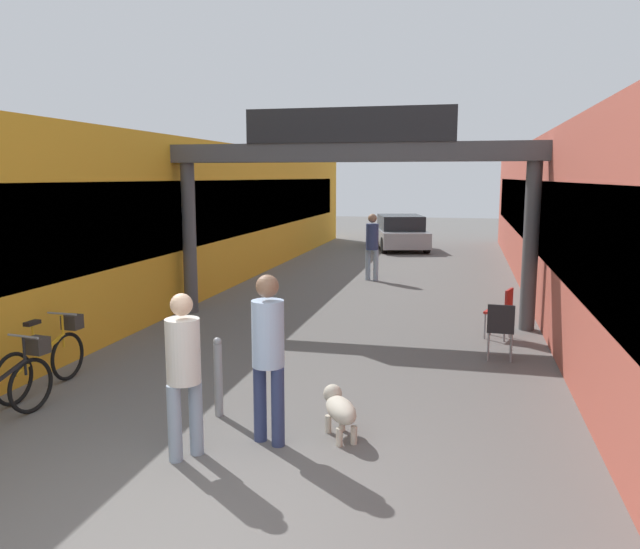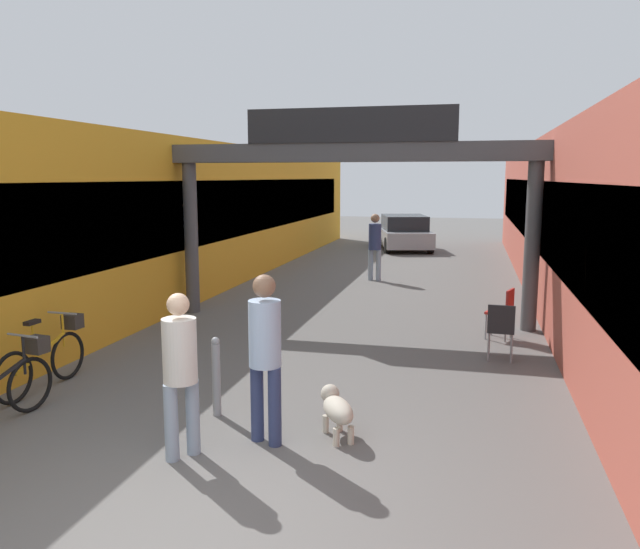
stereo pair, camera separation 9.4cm
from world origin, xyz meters
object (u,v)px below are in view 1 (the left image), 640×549
object	(u,v)px
cafe_chair_black_nearer	(501,326)
dog_on_leash	(339,408)
pedestrian_companion	(184,365)
bicycle_black_nearest	(2,388)
cafe_chair_red_farther	(503,308)
parked_car_silver	(400,233)
bollard_post_metal	(218,376)
pedestrian_carrying_crate	(372,242)
bicycle_orange_second	(47,357)
pedestrian_with_dog	(268,347)

from	to	relation	value
cafe_chair_black_nearer	dog_on_leash	bearing A→B (deg)	-118.82
pedestrian_companion	bicycle_black_nearest	size ratio (longest dim) A/B	1.00
cafe_chair_red_farther	parked_car_silver	bearing A→B (deg)	103.26
pedestrian_companion	cafe_chair_red_farther	xyz separation A→B (m)	(3.35, 5.57, -0.42)
bollard_post_metal	cafe_chair_black_nearer	size ratio (longest dim) A/B	1.07
pedestrian_carrying_crate	bicycle_black_nearest	distance (m)	11.25
pedestrian_carrying_crate	cafe_chair_red_farther	xyz separation A→B (m)	(3.12, -5.66, -0.51)
pedestrian_companion	pedestrian_carrying_crate	xyz separation A→B (m)	(0.23, 11.23, 0.09)
bicycle_orange_second	pedestrian_carrying_crate	bearing A→B (deg)	73.39
dog_on_leash	bicycle_orange_second	distance (m)	4.13
pedestrian_companion	bollard_post_metal	world-z (taller)	pedestrian_companion
pedestrian_companion	cafe_chair_black_nearer	distance (m)	5.34
cafe_chair_black_nearer	pedestrian_companion	bearing A→B (deg)	-127.62
dog_on_leash	pedestrian_carrying_crate	bearing A→B (deg)	96.44
cafe_chair_black_nearer	parked_car_silver	bearing A→B (deg)	101.69
pedestrian_companion	cafe_chair_red_farther	bearing A→B (deg)	58.96
pedestrian_carrying_crate	dog_on_leash	world-z (taller)	pedestrian_carrying_crate
pedestrian_carrying_crate	bicycle_black_nearest	size ratio (longest dim) A/B	1.08
bicycle_orange_second	pedestrian_with_dog	bearing A→B (deg)	-15.96
cafe_chair_black_nearer	cafe_chair_red_farther	bearing A→B (deg)	85.59
pedestrian_with_dog	bollard_post_metal	xyz separation A→B (m)	(-0.82, 0.60, -0.56)
bicycle_orange_second	bollard_post_metal	size ratio (longest dim) A/B	1.77
pedestrian_with_dog	pedestrian_companion	world-z (taller)	pedestrian_with_dog
dog_on_leash	cafe_chair_red_farther	distance (m)	5.11
pedestrian_companion	bollard_post_metal	size ratio (longest dim) A/B	1.77
bicycle_orange_second	parked_car_silver	distance (m)	17.71
pedestrian_companion	dog_on_leash	xyz separation A→B (m)	(1.40, 0.86, -0.64)
dog_on_leash	bollard_post_metal	size ratio (longest dim) A/B	0.75
pedestrian_carrying_crate	parked_car_silver	size ratio (longest dim) A/B	0.42
pedestrian_carrying_crate	parked_car_silver	bearing A→B (deg)	90.24
bicycle_orange_second	parked_car_silver	world-z (taller)	parked_car_silver
pedestrian_companion	pedestrian_carrying_crate	bearing A→B (deg)	88.83
parked_car_silver	cafe_chair_black_nearer	bearing A→B (deg)	-78.31
pedestrian_with_dog	pedestrian_carrying_crate	world-z (taller)	pedestrian_carrying_crate
pedestrian_with_dog	cafe_chair_black_nearer	size ratio (longest dim) A/B	2.04
pedestrian_companion	bollard_post_metal	distance (m)	1.23
bicycle_orange_second	cafe_chair_black_nearer	distance (m)	6.52
cafe_chair_red_farther	parked_car_silver	size ratio (longest dim) A/B	0.21
parked_car_silver	bollard_post_metal	bearing A→B (deg)	-90.97
bollard_post_metal	bicycle_orange_second	bearing A→B (deg)	171.90
pedestrian_with_dog	pedestrian_carrying_crate	bearing A→B (deg)	92.57
pedestrian_with_dog	bicycle_orange_second	size ratio (longest dim) A/B	1.07
bollard_post_metal	parked_car_silver	size ratio (longest dim) A/B	0.22
bicycle_black_nearest	bicycle_orange_second	size ratio (longest dim) A/B	0.99
dog_on_leash	cafe_chair_black_nearer	xyz separation A→B (m)	(1.85, 3.36, 0.22)
pedestrian_carrying_crate	bicycle_orange_second	xyz separation A→B (m)	(-2.91, -9.74, -0.62)
pedestrian_with_dog	dog_on_leash	world-z (taller)	pedestrian_with_dog
dog_on_leash	parked_car_silver	size ratio (longest dim) A/B	0.17
parked_car_silver	pedestrian_companion	bearing A→B (deg)	-90.59
dog_on_leash	cafe_chair_red_farther	xyz separation A→B (m)	(1.95, 4.72, 0.22)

